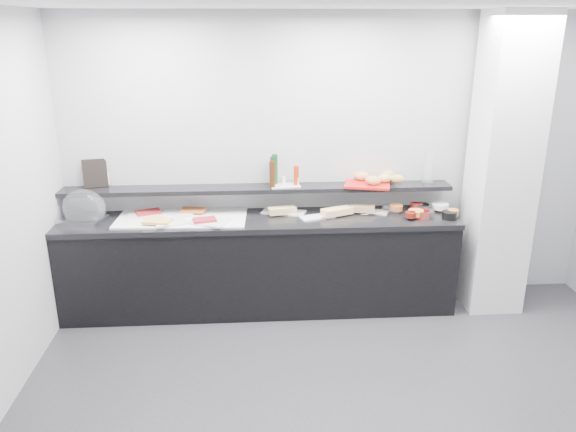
{
  "coord_description": "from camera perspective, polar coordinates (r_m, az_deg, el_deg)",
  "views": [
    {
      "loc": [
        -0.75,
        -3.13,
        2.56
      ],
      "look_at": [
        -0.45,
        1.45,
        1.0
      ],
      "focal_mm": 35.0,
      "sensor_mm": 36.0,
      "label": 1
    }
  ],
  "objects": [
    {
      "name": "bottle_hot",
      "position": [
        5.19,
        0.84,
        4.15
      ],
      "size": [
        0.05,
        0.05,
        0.18
      ],
      "primitive_type": "cylinder",
      "rotation": [
        0.0,
        0.0,
        0.02
      ],
      "color": "red",
      "rests_on": "condiment_tray"
    },
    {
      "name": "bowl_glass_salmon",
      "position": [
        5.25,
        13.75,
        0.18
      ],
      "size": [
        0.21,
        0.21,
        0.07
      ],
      "primitive_type": "cylinder",
      "rotation": [
        0.0,
        0.0,
        -0.37
      ],
      "color": "white",
      "rests_on": "counter_top"
    },
    {
      "name": "food_meat_a",
      "position": [
        5.3,
        -13.99,
        0.39
      ],
      "size": [
        0.25,
        0.21,
        0.02
      ],
      "primitive_type": "cube",
      "rotation": [
        0.0,
        0.0,
        0.36
      ],
      "color": "maroon",
      "rests_on": "platter_meat_a"
    },
    {
      "name": "bottle_green_b",
      "position": [
        5.22,
        -1.34,
        4.8
      ],
      "size": [
        0.07,
        0.07,
        0.28
      ],
      "primitive_type": "cylinder",
      "rotation": [
        0.0,
        0.0,
        -0.32
      ],
      "color": "#103C13",
      "rests_on": "condiment_tray"
    },
    {
      "name": "buffet_cabinet",
      "position": [
        5.29,
        -2.89,
        -5.1
      ],
      "size": [
        3.6,
        0.6,
        0.85
      ],
      "primitive_type": "cube",
      "color": "black",
      "rests_on": "ground"
    },
    {
      "name": "sandwich_food_left",
      "position": [
        5.18,
        -0.6,
        0.57
      ],
      "size": [
        0.27,
        0.15,
        0.06
      ],
      "primitive_type": "cube",
      "rotation": [
        0.0,
        0.0,
        0.21
      ],
      "color": "tan",
      "rests_on": "sandwich_plate_left"
    },
    {
      "name": "bread_roll_se",
      "position": [
        5.32,
        11.05,
        3.73
      ],
      "size": [
        0.15,
        0.12,
        0.08
      ],
      "primitive_type": "ellipsoid",
      "rotation": [
        0.0,
        0.0,
        -0.33
      ],
      "color": "tan",
      "rests_on": "bread_tray"
    },
    {
      "name": "tongs_right",
      "position": [
        5.21,
        8.27,
        0.2
      ],
      "size": [
        0.16,
        0.03,
        0.01
      ],
      "primitive_type": "cylinder",
      "rotation": [
        0.0,
        1.57,
        0.17
      ],
      "color": "#AFB1B6",
      "rests_on": "sandwich_plate_right"
    },
    {
      "name": "bowl_glass_fruit",
      "position": [
        5.32,
        10.43,
        0.64
      ],
      "size": [
        0.19,
        0.19,
        0.07
      ],
      "primitive_type": "cylinder",
      "rotation": [
        0.0,
        0.0,
        0.14
      ],
      "color": "white",
      "rests_on": "counter_top"
    },
    {
      "name": "ground",
      "position": [
        4.12,
        8.08,
        -19.92
      ],
      "size": [
        5.0,
        5.0,
        0.0
      ],
      "primitive_type": "plane",
      "color": "#2D2D30",
      "rests_on": "ground"
    },
    {
      "name": "linen_runner",
      "position": [
        5.17,
        -10.73,
        -0.22
      ],
      "size": [
        1.18,
        0.6,
        0.01
      ],
      "primitive_type": "cube",
      "rotation": [
        0.0,
        0.0,
        -0.05
      ],
      "color": "white",
      "rests_on": "counter_top"
    },
    {
      "name": "fill_black_fruit",
      "position": [
        5.34,
        16.41,
        0.37
      ],
      "size": [
        0.12,
        0.12,
        0.05
      ],
      "primitive_type": "cylinder",
      "rotation": [
        0.0,
        0.0,
        0.15
      ],
      "color": "orange",
      "rests_on": "bowl_black_fruit"
    },
    {
      "name": "carafe",
      "position": [
        5.41,
        14.1,
        4.72
      ],
      "size": [
        0.13,
        0.13,
        0.3
      ],
      "primitive_type": "cylinder",
      "rotation": [
        0.0,
        0.0,
        -0.41
      ],
      "color": "white",
      "rests_on": "wall_shelf"
    },
    {
      "name": "platter_salmon",
      "position": [
        5.28,
        -10.96,
        0.33
      ],
      "size": [
        0.32,
        0.27,
        0.01
      ],
      "primitive_type": "cube",
      "rotation": [
        0.0,
        0.0,
        -0.33
      ],
      "color": "white",
      "rests_on": "linen_runner"
    },
    {
      "name": "cloche_dome",
      "position": [
        5.31,
        -20.01,
        0.77
      ],
      "size": [
        0.41,
        0.3,
        0.34
      ],
      "primitive_type": "ellipsoid",
      "rotation": [
        0.0,
        0.0,
        -0.12
      ],
      "color": "white",
      "rests_on": "cloche_base"
    },
    {
      "name": "back_wall",
      "position": [
        5.33,
        4.47,
        5.57
      ],
      "size": [
        5.0,
        0.02,
        2.7
      ],
      "primitive_type": "cube",
      "color": "#A6A9AD",
      "rests_on": "ground"
    },
    {
      "name": "platter_cheese",
      "position": [
        5.02,
        -11.8,
        -0.69
      ],
      "size": [
        0.31,
        0.25,
        0.01
      ],
      "primitive_type": "cube",
      "rotation": [
        0.0,
        0.0,
        0.3
      ],
      "color": "white",
      "rests_on": "linen_runner"
    },
    {
      "name": "cloche_base",
      "position": [
        5.33,
        -20.13,
        -0.34
      ],
      "size": [
        0.44,
        0.36,
        0.04
      ],
      "primitive_type": "cube",
      "rotation": [
        0.0,
        0.0,
        -0.29
      ],
      "color": "#ACAEB3",
      "rests_on": "counter_top"
    },
    {
      "name": "sandwich_food_right",
      "position": [
        5.27,
        7.5,
        0.75
      ],
      "size": [
        0.25,
        0.13,
        0.06
      ],
      "primitive_type": "cube",
      "rotation": [
        0.0,
        0.0,
        -0.2
      ],
      "color": "tan",
      "rests_on": "sandwich_plate_right"
    },
    {
      "name": "sandwich_plate_mid",
      "position": [
        5.12,
        2.99,
        -0.11
      ],
      "size": [
        0.33,
        0.21,
        0.01
      ],
      "primitive_type": "cube",
      "rotation": [
        0.0,
        0.0,
        0.29
      ],
      "color": "white",
      "rests_on": "counter_top"
    },
    {
      "name": "column",
      "position": [
        5.42,
        20.94,
        4.62
      ],
      "size": [
        0.5,
        0.5,
        2.7
      ],
      "primitive_type": "cube",
      "color": "silver",
      "rests_on": "ground"
    },
    {
      "name": "bowl_black_fruit",
      "position": [
        5.28,
        16.08,
        0.08
      ],
      "size": [
        0.17,
        0.17,
        0.07
      ],
      "primitive_type": "cylinder",
      "rotation": [
        0.0,
        0.0,
        -0.39
      ],
      "color": "black",
      "rests_on": "counter_top"
    },
    {
      "name": "wall_shelf",
      "position": [
        5.21,
        -3.06,
        2.8
      ],
      "size": [
        3.6,
        0.25,
        0.04
      ],
      "primitive_type": "cube",
      "color": "black",
      "rests_on": "back_wall"
    },
    {
      "name": "bowl_red_jam",
      "position": [
        5.25,
        13.39,
        0.2
      ],
      "size": [
        0.17,
        0.17,
        0.07
      ],
      "primitive_type": "cylinder",
      "rotation": [
        0.0,
        0.0,
        0.17
      ],
      "color": "maroon",
      "rests_on": "counter_top"
    },
    {
      "name": "bread_roll_nw",
      "position": [
        5.37,
        7.5,
        4.04
      ],
      "size": [
        0.16,
        0.12,
        0.08
      ],
      "primitive_type": "ellipsoid",
      "rotation": [
        0.0,
        0.0,
        -0.22
      ],
      "color": "#D48951",
      "rests_on": "bread_tray"
    },
    {
      "name": "condiment_tray",
      "position": [
        5.21,
        -0.3,
        3.11
      ],
      "size": [
        0.29,
        0.19,
        0.01
      ],
      "primitive_type": "cube",
      "rotation": [
        0.0,
        0.0,
        0.11
      ],
      "color": "white",
      "rests_on": "wall_shelf"
    },
    {
      "name": "bread_tray",
      "position": [
        5.27,
        8.05,
        3.17
      ],
      "size": [
        0.47,
        0.38,
        0.02
      ],
      "primitive_type": "cube",
      "rotation": [
        0.0,
        0.0,
        -0.25
      ],
      "color": "#B61713",
      "rests_on": "wall_shelf"
    },
    {
      "name": "food_salmon",
      "position": [
        5.27,
        -9.6,
        0.6
      ],
      "size": [
        0.24,
        0.17,
        0.02
      ],
      "primitive_type": "cube",
      "rotation": [
        0.0,
        0.0,
        -0.16
      ],
      "color": "#C75F28",
      "rests_on": "platter_salmon"
    },
    {
      "name": "bread_roll_ne",
      "position": [
        5.45,
        10.11,
        4.13
      ],
      "size": [
        0.17,
        0.13,
        0.08
      ],
      "primitive_type": "ellipsoid",
      "rotation": [
        0.0,
        0.0,
        0.19
      ],
      "color": "#C08749",
      "rests_on": "bread_tray"
    },
    {
      "name": "bottle_brown",
      "position": [
        5.12,
        -1.61,
        4.28
      ],
      "size": [
        0.06,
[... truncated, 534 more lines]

